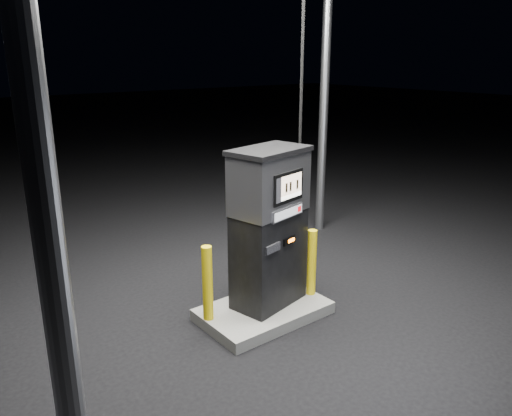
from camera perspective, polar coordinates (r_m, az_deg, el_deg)
ground at (r=6.60m, az=0.87°, el=-12.27°), size 80.00×80.00×0.00m
pump_island at (r=6.56m, az=0.87°, el=-11.70°), size 1.60×1.00×0.15m
fuel_dispenser at (r=6.22m, az=1.53°, el=-2.12°), size 1.17×0.79×4.20m
bollard_left at (r=6.06m, az=-5.57°, el=-8.56°), size 0.14×0.14×0.94m
bollard_right at (r=6.69m, az=6.37°, el=-6.21°), size 0.12×0.12×0.91m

